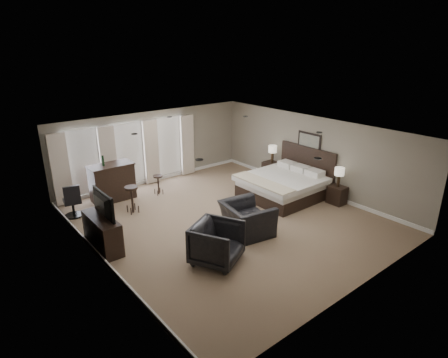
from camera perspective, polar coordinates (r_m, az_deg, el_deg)
room at (r=10.53m, az=0.52°, el=0.20°), size 7.60×8.60×2.64m
window_bay at (r=13.40m, az=-14.13°, el=3.55°), size 5.25×0.20×2.30m
bed at (r=12.50m, az=9.28°, el=0.62°), size 2.42×2.31×1.54m
nightstand_near at (r=12.51m, az=16.83°, el=-2.34°), size 0.44×0.53×0.58m
nightstand_far at (r=14.19m, az=7.27°, el=1.24°), size 0.50×0.61×0.67m
lamp_near at (r=12.31m, az=17.11°, el=0.26°), size 0.30×0.30×0.63m
lamp_far at (r=13.99m, az=7.39°, el=3.79°), size 0.31×0.31×0.65m
wall_art at (r=13.05m, az=12.84°, el=5.71°), size 0.04×0.96×0.56m
dresser at (r=9.88m, az=-18.02°, el=-7.81°), size 0.47×1.46×0.85m
tv at (r=9.67m, az=-18.34°, el=-5.19°), size 0.65×1.13×0.15m
armchair_near at (r=10.07m, az=3.50°, el=-5.28°), size 1.07×1.44×1.15m
armchair_far at (r=8.80m, az=-1.07°, el=-9.48°), size 1.39×1.36×1.08m
bar_counter at (r=12.70m, az=-16.67°, el=-0.44°), size 1.40×0.73×1.22m
bar_stool_left at (r=11.64m, az=-13.82°, el=-3.07°), size 0.45×0.45×0.84m
bar_stool_right at (r=12.88m, az=-9.97°, el=-0.87°), size 0.33×0.33×0.68m
desk_chair at (r=11.90m, az=-22.15°, el=-3.00°), size 0.61×0.61×1.04m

